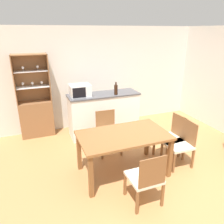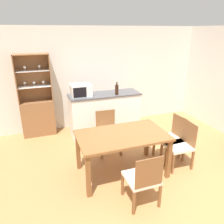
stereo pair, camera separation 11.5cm
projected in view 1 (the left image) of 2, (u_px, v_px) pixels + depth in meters
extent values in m
plane|color=#B27A47|center=(153.00, 174.00, 3.95)|extent=(18.00, 18.00, 0.00)
cube|color=silver|center=(104.00, 77.00, 5.79)|extent=(6.80, 0.06, 2.55)
cube|color=white|center=(104.00, 115.00, 5.36)|extent=(1.67, 0.55, 1.00)
cube|color=#4C4C51|center=(104.00, 94.00, 5.18)|extent=(1.70, 0.58, 0.03)
cube|color=brown|center=(37.00, 119.00, 5.30)|extent=(0.77, 0.35, 0.86)
cube|color=brown|center=(32.00, 77.00, 5.10)|extent=(0.77, 0.02, 1.10)
cube|color=brown|center=(14.00, 80.00, 4.83)|extent=(0.02, 0.35, 1.10)
cube|color=brown|center=(49.00, 78.00, 5.08)|extent=(0.02, 0.35, 1.10)
cube|color=brown|center=(29.00, 54.00, 4.76)|extent=(0.77, 0.35, 0.02)
cube|color=white|center=(33.00, 87.00, 5.02)|extent=(0.72, 0.31, 0.01)
cube|color=white|center=(31.00, 71.00, 4.89)|extent=(0.72, 0.31, 0.01)
cylinder|color=white|center=(23.00, 87.00, 4.98)|extent=(0.04, 0.04, 0.01)
cylinder|color=white|center=(23.00, 86.00, 4.97)|extent=(0.01, 0.01, 0.06)
sphere|color=white|center=(23.00, 83.00, 4.95)|extent=(0.06, 0.06, 0.06)
cylinder|color=white|center=(23.00, 71.00, 4.83)|extent=(0.04, 0.04, 0.01)
cylinder|color=white|center=(23.00, 70.00, 4.82)|extent=(0.01, 0.01, 0.06)
sphere|color=white|center=(23.00, 67.00, 4.80)|extent=(0.06, 0.06, 0.06)
cylinder|color=white|center=(33.00, 86.00, 5.02)|extent=(0.04, 0.04, 0.01)
cylinder|color=white|center=(33.00, 85.00, 5.01)|extent=(0.01, 0.01, 0.06)
sphere|color=white|center=(32.00, 83.00, 4.99)|extent=(0.06, 0.06, 0.06)
cylinder|color=white|center=(38.00, 70.00, 4.96)|extent=(0.04, 0.04, 0.01)
cylinder|color=white|center=(38.00, 69.00, 4.95)|extent=(0.01, 0.01, 0.06)
sphere|color=white|center=(37.00, 66.00, 4.93)|extent=(0.06, 0.06, 0.06)
cylinder|color=white|center=(42.00, 86.00, 5.09)|extent=(0.04, 0.04, 0.01)
cylinder|color=white|center=(42.00, 84.00, 5.08)|extent=(0.01, 0.01, 0.06)
sphere|color=white|center=(42.00, 82.00, 5.06)|extent=(0.06, 0.06, 0.06)
cube|color=brown|center=(124.00, 135.00, 3.74)|extent=(1.54, 0.91, 0.04)
cube|color=brown|center=(91.00, 177.00, 3.30)|extent=(0.07, 0.07, 0.73)
cube|color=brown|center=(170.00, 158.00, 3.78)|extent=(0.07, 0.07, 0.73)
cube|color=brown|center=(79.00, 152.00, 3.99)|extent=(0.07, 0.07, 0.73)
cube|color=brown|center=(147.00, 139.00, 4.46)|extent=(0.07, 0.07, 0.73)
cube|color=beige|center=(109.00, 135.00, 4.52)|extent=(0.47, 0.47, 0.05)
cube|color=brown|center=(105.00, 120.00, 4.63)|extent=(0.42, 0.03, 0.44)
cube|color=brown|center=(121.00, 147.00, 4.48)|extent=(0.04, 0.04, 0.39)
cube|color=brown|center=(102.00, 150.00, 4.35)|extent=(0.04, 0.04, 0.39)
cube|color=brown|center=(114.00, 138.00, 4.84)|extent=(0.04, 0.04, 0.39)
cube|color=brown|center=(97.00, 141.00, 4.71)|extent=(0.04, 0.04, 0.39)
cube|color=beige|center=(178.00, 145.00, 4.10)|extent=(0.47, 0.47, 0.05)
cube|color=brown|center=(189.00, 132.00, 4.09)|extent=(0.03, 0.42, 0.44)
cube|color=brown|center=(174.00, 163.00, 3.94)|extent=(0.04, 0.04, 0.39)
cube|color=brown|center=(162.00, 152.00, 4.30)|extent=(0.04, 0.04, 0.39)
cube|color=brown|center=(193.00, 159.00, 4.06)|extent=(0.04, 0.04, 0.39)
cube|color=brown|center=(179.00, 148.00, 4.43)|extent=(0.04, 0.04, 0.39)
cube|color=beige|center=(169.00, 139.00, 4.34)|extent=(0.48, 0.48, 0.05)
cube|color=brown|center=(179.00, 126.00, 4.34)|extent=(0.05, 0.42, 0.44)
cube|color=brown|center=(167.00, 156.00, 4.16)|extent=(0.04, 0.04, 0.39)
cube|color=brown|center=(154.00, 146.00, 4.51)|extent=(0.04, 0.04, 0.39)
cube|color=brown|center=(183.00, 151.00, 4.33)|extent=(0.04, 0.04, 0.39)
cube|color=brown|center=(170.00, 142.00, 4.68)|extent=(0.04, 0.04, 0.39)
cube|color=beige|center=(144.00, 177.00, 3.21)|extent=(0.45, 0.45, 0.05)
cube|color=brown|center=(153.00, 172.00, 2.93)|extent=(0.42, 0.02, 0.44)
cube|color=brown|center=(125.00, 184.00, 3.40)|extent=(0.04, 0.04, 0.39)
cube|color=brown|center=(148.00, 178.00, 3.54)|extent=(0.04, 0.04, 0.39)
cube|color=brown|center=(137.00, 203.00, 3.04)|extent=(0.04, 0.04, 0.39)
cube|color=brown|center=(163.00, 195.00, 3.18)|extent=(0.04, 0.04, 0.39)
cube|color=silver|center=(80.00, 90.00, 4.96)|extent=(0.46, 0.38, 0.26)
cube|color=black|center=(79.00, 93.00, 4.77)|extent=(0.29, 0.01, 0.22)
cylinder|color=black|center=(116.00, 90.00, 5.07)|extent=(0.08, 0.08, 0.23)
cylinder|color=black|center=(116.00, 84.00, 5.02)|extent=(0.03, 0.03, 0.07)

